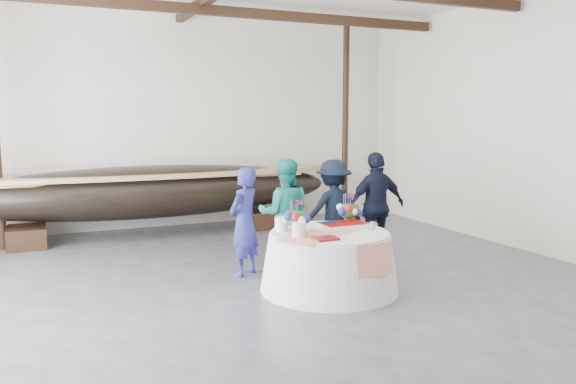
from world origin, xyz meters
name	(u,v)px	position (x,y,z in m)	size (l,w,h in m)	color
floor	(297,309)	(0.00, 0.00, 0.00)	(10.00, 12.00, 0.01)	#3D3D42
wall_back	(180,122)	(0.00, 6.00, 2.25)	(10.00, 0.02, 4.50)	silver
longboat_display	(151,191)	(-0.84, 5.00, 0.90)	(7.55, 1.51, 1.41)	black
banquet_table	(329,261)	(0.74, 0.54, 0.41)	(1.89, 1.89, 0.81)	silver
tabletop_items	(323,219)	(0.73, 0.69, 0.96)	(1.80, 1.33, 0.40)	red
guest_woman_blue	(244,222)	(-0.08, 1.70, 0.81)	(0.59, 0.39, 1.63)	navy
guest_woman_teal	(285,214)	(0.65, 1.85, 0.86)	(0.83, 0.65, 1.72)	teal
guest_man_left	(333,210)	(1.59, 2.01, 0.83)	(1.07, 0.62, 1.66)	black
guest_man_right	(376,206)	(2.24, 1.72, 0.89)	(1.05, 0.44, 1.79)	black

